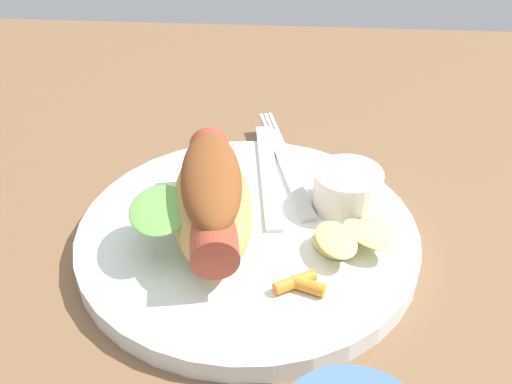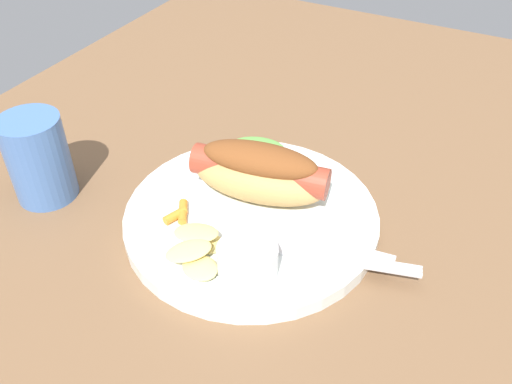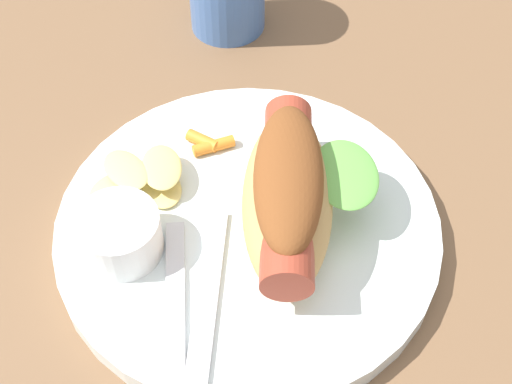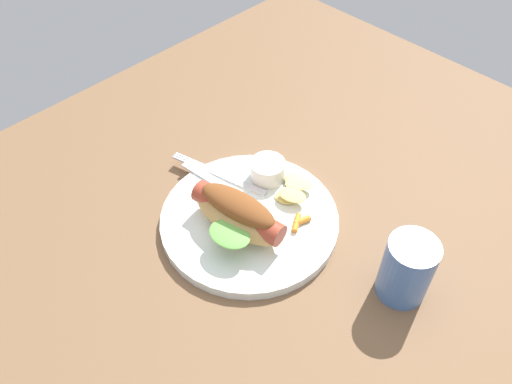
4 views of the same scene
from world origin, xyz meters
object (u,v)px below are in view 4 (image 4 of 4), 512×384
Objects in this scene: fork at (220,175)px; knife at (221,185)px; hot_dog at (238,214)px; drinking_cup at (407,269)px; carrot_garnish at (299,222)px; chips_pile at (293,189)px; sauce_ramekin at (268,170)px; plate at (249,220)px.

fork and knife have the same top height.
hot_dog is 23.44cm from drinking_cup.
fork is 4.46× the size of carrot_garnish.
chips_pile is (5.18, -10.61, 0.79)cm from fork.
chips_pile is (0.20, -5.15, -0.59)cm from sauce_ramekin.
knife is 1.61× the size of drinking_cup.
chips_pile is at bearing -150.15° from knife.
carrot_garnish is (6.72, -5.61, -2.75)cm from hot_dog.
drinking_cup reaches higher than knife.
hot_dog is at bearing -170.57° from plate.
hot_dog is 2.11× the size of chips_pile.
hot_dog reaches higher than fork.
fork is 11.83cm from chips_pile.
hot_dog is 3.99× the size of carrot_garnish.
sauce_ramekin is 7.57cm from knife.
plate is 7.61cm from knife.
chips_pile is at bearing -104.47° from hot_dog.
hot_dog is at bearing -158.11° from sauce_ramekin.
plate is 1.69× the size of knife.
carrot_garnish is (1.48, -15.17, 0.25)cm from fork.
hot_dog is 10.70cm from chips_pile.
fork is 1.08× the size of knife.
carrot_garnish reaches higher than plate.
chips_pile is (10.42, -1.04, -2.20)cm from hot_dog.
hot_dog is 2.76× the size of sauce_ramekin.
sauce_ramekin reaches higher than plate.
drinking_cup is at bearing -82.73° from carrot_garnish.
sauce_ramekin is at bearing -152.36° from fork.
plate is at bearing -89.33° from hot_dog.
hot_dog is 11.31cm from fork.
plate is 4.80cm from hot_dog.
knife is at bearing 124.98° from fork.
sauce_ramekin is at bearing 25.78° from plate.
fork is 15.25cm from carrot_garnish.
knife is (-1.42, -1.68, -0.02)cm from fork.
hot_dog reaches higher than plate.
drinking_cup is (2.06, -16.12, 2.75)cm from carrot_garnish.
drinking_cup is (3.54, -31.30, 3.00)cm from fork.
fork is (5.24, 9.57, -3.00)cm from hot_dog.
carrot_garnish is (4.10, -6.04, 1.25)cm from plate.
plate is 3.67× the size of chips_pile.
plate is at bearing 149.22° from fork.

